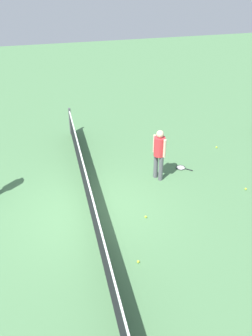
% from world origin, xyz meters
% --- Properties ---
extents(ground_plane, '(40.00, 40.00, 0.00)m').
position_xyz_m(ground_plane, '(0.00, 0.00, 0.00)').
color(ground_plane, '#4C7A4C').
extents(court_net, '(10.09, 0.09, 1.07)m').
position_xyz_m(court_net, '(0.00, 0.00, 0.50)').
color(court_net, '#4C4C51').
rests_on(court_net, ground_plane).
extents(player_near_side, '(0.50, 0.46, 1.70)m').
position_xyz_m(player_near_side, '(1.15, -2.37, 1.01)').
color(player_near_side, '#595960').
rests_on(player_near_side, ground_plane).
extents(tennis_racket_near_player, '(0.51, 0.55, 0.03)m').
position_xyz_m(tennis_racket_near_player, '(1.56, -3.33, 0.01)').
color(tennis_racket_near_player, black).
rests_on(tennis_racket_near_player, ground_plane).
extents(tennis_ball_near_player, '(0.07, 0.07, 0.07)m').
position_xyz_m(tennis_ball_near_player, '(-2.25, -0.82, 0.03)').
color(tennis_ball_near_player, '#C6E033').
rests_on(tennis_ball_near_player, ground_plane).
extents(tennis_ball_by_net, '(0.07, 0.07, 0.07)m').
position_xyz_m(tennis_ball_by_net, '(-0.08, -4.81, 0.03)').
color(tennis_ball_by_net, '#C6E033').
rests_on(tennis_ball_by_net, ground_plane).
extents(tennis_ball_midcourt, '(0.07, 0.07, 0.07)m').
position_xyz_m(tennis_ball_midcourt, '(2.60, -5.08, 0.03)').
color(tennis_ball_midcourt, '#C6E033').
rests_on(tennis_ball_midcourt, ground_plane).
extents(tennis_ball_baseline, '(0.07, 0.07, 0.07)m').
position_xyz_m(tennis_ball_baseline, '(-0.68, -1.45, 0.03)').
color(tennis_ball_baseline, '#C6E033').
rests_on(tennis_ball_baseline, ground_plane).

